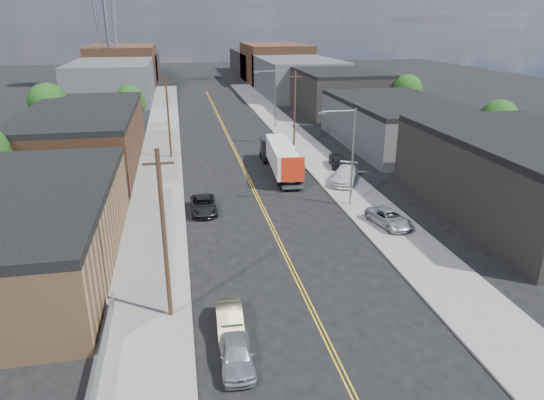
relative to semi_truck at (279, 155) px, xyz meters
name	(u,v)px	position (x,y,z in m)	size (l,w,h in m)	color
ground	(225,130)	(-3.71, 23.53, -2.02)	(260.00, 260.00, 0.00)	black
centerline	(237,155)	(-3.71, 8.53, -2.01)	(0.32, 120.00, 0.01)	gold
sidewalk_left	(161,158)	(-13.21, 8.53, -1.94)	(5.00, 140.00, 0.15)	slate
sidewalk_right	(309,150)	(5.79, 8.53, -1.94)	(5.00, 140.00, 0.15)	slate
warehouse_tan	(20,230)	(-21.71, -18.47, 0.78)	(12.00, 22.00, 5.60)	brown
warehouse_brown	(84,137)	(-21.71, 7.53, 1.28)	(12.00, 26.00, 6.60)	#523421
industrial_right_a	(528,176)	(18.28, -16.47, 1.53)	(14.00, 22.00, 7.10)	black
industrial_right_b	(397,123)	(18.29, 9.53, 1.03)	(14.00, 24.00, 6.10)	#3C3C3F
industrial_right_c	(337,91)	(18.29, 35.53, 1.78)	(14.00, 22.00, 7.60)	black
skyline_left_a	(114,81)	(-23.71, 58.53, 1.98)	(16.00, 30.00, 8.00)	#3C3C3F
skyline_right_a	(297,77)	(16.29, 58.53, 1.98)	(16.00, 30.00, 8.00)	#3C3C3F
skyline_left_b	(124,66)	(-23.71, 83.53, 2.98)	(16.00, 26.00, 10.00)	#523421
skyline_right_b	(275,63)	(16.29, 83.53, 2.98)	(16.00, 26.00, 10.00)	#523421
skyline_left_c	(130,65)	(-23.71, 103.53, 1.48)	(16.00, 40.00, 7.00)	black
skyline_right_c	(263,63)	(16.29, 103.53, 1.48)	(16.00, 40.00, 7.00)	black
streetlight_near	(349,150)	(3.89, -11.47, 3.31)	(3.39, 0.25, 9.00)	gray
streetlight_far	(273,94)	(3.89, 23.53, 3.31)	(3.39, 0.25, 9.00)	gray
utility_pole_left_near	(164,236)	(-11.91, -26.47, 3.12)	(1.60, 0.26, 10.00)	black
utility_pole_left_far	(168,117)	(-11.91, 8.53, 3.12)	(1.60, 0.26, 10.00)	black
utility_pole_right	(295,108)	(4.49, 11.53, 3.12)	(1.60, 0.26, 10.00)	black
chainlink_fence	(93,396)	(-15.21, -32.97, -1.36)	(0.05, 16.00, 1.22)	slate
tree_left_mid	(49,105)	(-27.65, 18.53, 3.46)	(5.10, 5.04, 8.37)	black
tree_left_far	(131,101)	(-17.65, 25.53, 2.55)	(4.35, 4.20, 6.97)	black
tree_right_near	(499,121)	(26.35, -0.47, 2.85)	(4.60, 4.48, 7.44)	black
tree_right_far	(408,91)	(26.35, 23.53, 3.16)	(4.85, 4.76, 7.91)	black
semi_truck	(279,155)	(0.00, 0.00, 0.00)	(3.05, 13.71, 3.55)	silver
car_left_a	(236,353)	(-8.71, -31.33, -1.32)	(1.65, 4.10, 1.40)	#AAACAF
car_left_b	(230,320)	(-8.71, -28.47, -1.34)	(1.42, 4.08, 1.35)	olive
car_left_c	(204,205)	(-9.03, -10.47, -1.34)	(2.23, 4.84, 1.35)	black
car_right_lot_a	(389,218)	(5.80, -16.72, -1.22)	(2.15, 4.66, 1.29)	#B6B9BC
car_right_lot_b	(345,175)	(5.92, -5.25, -1.05)	(2.28, 5.62, 1.63)	silver
car_right_lot_c	(338,160)	(7.07, 0.55, -1.11)	(1.78, 4.42, 1.51)	black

